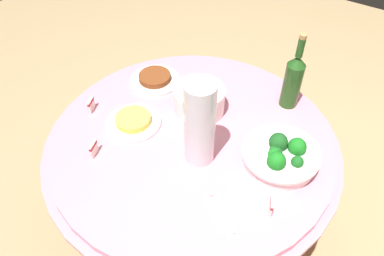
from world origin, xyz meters
name	(u,v)px	position (x,y,z in m)	size (l,w,h in m)	color
ground_plane	(192,233)	(0.00, 0.00, 0.00)	(6.00, 6.00, 0.00)	tan
buffet_table	(192,192)	(0.00, 0.00, 0.38)	(1.16, 1.16, 0.74)	maroon
broccoli_bowl	(281,156)	(-0.06, 0.34, 0.78)	(0.28, 0.28, 0.12)	white
plate_stack	(199,100)	(-0.15, -0.06, 0.80)	(0.21, 0.21, 0.11)	white
wine_bottle	(293,80)	(-0.39, 0.23, 0.87)	(0.07, 0.07, 0.34)	#1F4D19
decorative_fruit_vase	(200,126)	(0.07, 0.08, 0.90)	(0.11, 0.11, 0.34)	silver
serving_tongs	(219,212)	(0.24, 0.26, 0.74)	(0.14, 0.15, 0.01)	silver
food_plate_fried_egg	(133,121)	(0.07, -0.24, 0.76)	(0.22, 0.22, 0.04)	white
food_plate_stir_fry	(155,79)	(-0.20, -0.33, 0.75)	(0.22, 0.22, 0.04)	white
label_placard_front	(91,104)	(0.10, -0.43, 0.77)	(0.05, 0.03, 0.05)	white
label_placard_mid	(94,148)	(0.27, -0.26, 0.77)	(0.05, 0.02, 0.05)	white
label_placard_rear	(271,205)	(0.14, 0.40, 0.77)	(0.05, 0.03, 0.05)	white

